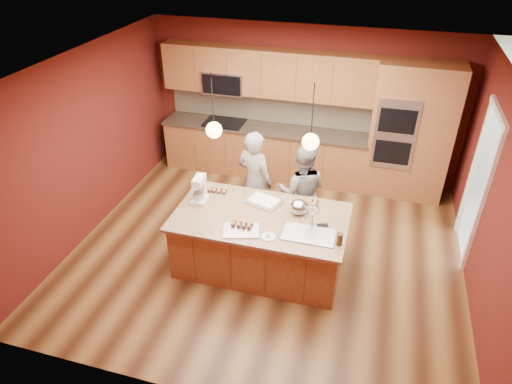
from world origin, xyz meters
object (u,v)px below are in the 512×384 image
(island, at_px, (261,241))
(person_left, at_px, (255,181))
(mixing_bowl, at_px, (299,207))
(person_right, at_px, (302,192))
(stand_mixer, at_px, (200,191))

(island, bearing_deg, person_left, 111.34)
(person_left, xyz_separation_m, mixing_bowl, (0.80, -0.69, 0.13))
(person_right, height_order, stand_mixer, person_right)
(person_left, relative_size, person_right, 1.09)
(person_right, distance_m, mixing_bowl, 0.72)
(island, height_order, stand_mixer, island)
(island, relative_size, person_left, 1.42)
(island, relative_size, mixing_bowl, 9.42)
(island, bearing_deg, person_right, 67.72)
(island, distance_m, person_left, 1.03)
(island, height_order, mixing_bowl, island)
(island, distance_m, mixing_bowl, 0.71)
(island, xyz_separation_m, person_right, (0.37, 0.90, 0.31))
(mixing_bowl, bearing_deg, person_left, 139.20)
(person_right, distance_m, stand_mixer, 1.52)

